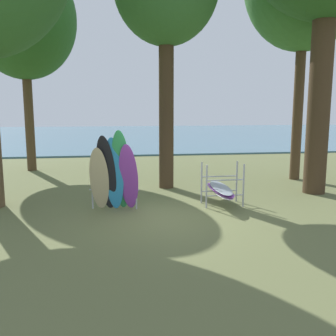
{
  "coord_description": "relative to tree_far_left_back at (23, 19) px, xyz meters",
  "views": [
    {
      "loc": [
        -1.4,
        -9.27,
        2.84
      ],
      "look_at": [
        0.22,
        1.4,
        1.1
      ],
      "focal_mm": 39.86,
      "sensor_mm": 36.0,
      "label": 1
    }
  ],
  "objects": [
    {
      "name": "tree_far_left_back",
      "position": [
        0.0,
        0.0,
        0.0
      ],
      "size": [
        4.54,
        4.54,
        9.3
      ],
      "color": "#4C3823",
      "rests_on": "ground"
    },
    {
      "name": "lake_water",
      "position": [
        5.06,
        22.31,
        -6.61
      ],
      "size": [
        80.0,
        36.0,
        0.1
      ],
      "primitive_type": "cube",
      "color": "#477084",
      "rests_on": "ground"
    },
    {
      "name": "board_storage_rack",
      "position": [
        6.83,
        -7.31,
        -6.19
      ],
      "size": [
        1.15,
        2.13,
        1.25
      ],
      "color": "#9EA0A5",
      "rests_on": "ground"
    },
    {
      "name": "leaning_board_pile",
      "position": [
        3.71,
        -7.57,
        -5.63
      ],
      "size": [
        1.43,
        0.9,
        2.28
      ],
      "color": "#C6B289",
      "rests_on": "ground"
    },
    {
      "name": "ground_plane",
      "position": [
        5.06,
        -8.46,
        -6.66
      ],
      "size": [
        80.0,
        80.0,
        0.0
      ],
      "primitive_type": "plane",
      "color": "#60663D"
    }
  ]
}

